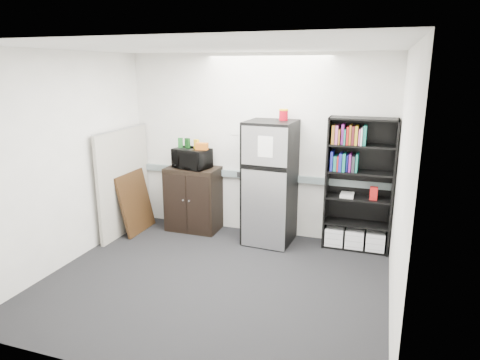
% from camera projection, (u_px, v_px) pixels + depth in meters
% --- Properties ---
extents(floor, '(4.00, 4.00, 0.00)m').
position_uv_depth(floor, '(214.00, 281.00, 5.14)').
color(floor, black).
rests_on(floor, ground).
extents(wall_back, '(4.00, 0.02, 2.70)m').
position_uv_depth(wall_back, '(256.00, 146.00, 6.40)').
color(wall_back, silver).
rests_on(wall_back, floor).
extents(wall_right, '(0.02, 3.50, 2.70)m').
position_uv_depth(wall_right, '(401.00, 188.00, 4.18)').
color(wall_right, silver).
rests_on(wall_right, floor).
extents(wall_left, '(0.02, 3.50, 2.70)m').
position_uv_depth(wall_left, '(66.00, 160.00, 5.42)').
color(wall_left, silver).
rests_on(wall_left, floor).
extents(ceiling, '(4.00, 3.50, 0.02)m').
position_uv_depth(ceiling, '(210.00, 47.00, 4.45)').
color(ceiling, white).
rests_on(ceiling, wall_back).
extents(electrical_raceway, '(3.92, 0.05, 0.10)m').
position_uv_depth(electrical_raceway, '(256.00, 176.00, 6.49)').
color(electrical_raceway, gray).
rests_on(electrical_raceway, wall_back).
extents(wall_note, '(0.14, 0.00, 0.10)m').
position_uv_depth(wall_note, '(234.00, 132.00, 6.45)').
color(wall_note, white).
rests_on(wall_note, wall_back).
extents(bookshelf, '(0.90, 0.34, 1.85)m').
position_uv_depth(bookshelf, '(359.00, 186.00, 5.87)').
color(bookshelf, black).
rests_on(bookshelf, floor).
extents(cubicle_partition, '(0.06, 1.30, 1.62)m').
position_uv_depth(cubicle_partition, '(124.00, 181.00, 6.51)').
color(cubicle_partition, '#A7A194').
rests_on(cubicle_partition, floor).
extents(cabinet, '(0.80, 0.53, 1.00)m').
position_uv_depth(cabinet, '(194.00, 199.00, 6.68)').
color(cabinet, black).
rests_on(cabinet, floor).
extents(microwave, '(0.60, 0.47, 0.30)m').
position_uv_depth(microwave, '(192.00, 158.00, 6.50)').
color(microwave, black).
rests_on(microwave, cabinet).
extents(snack_box_a, '(0.08, 0.07, 0.15)m').
position_uv_depth(snack_box_a, '(180.00, 143.00, 6.54)').
color(snack_box_a, '#18561F').
rests_on(snack_box_a, microwave).
extents(snack_box_b, '(0.08, 0.07, 0.15)m').
position_uv_depth(snack_box_b, '(187.00, 143.00, 6.50)').
color(snack_box_b, '#0B340F').
rests_on(snack_box_b, microwave).
extents(snack_box_c, '(0.08, 0.07, 0.14)m').
position_uv_depth(snack_box_c, '(196.00, 144.00, 6.46)').
color(snack_box_c, gold).
rests_on(snack_box_c, microwave).
extents(snack_bag, '(0.19, 0.13, 0.10)m').
position_uv_depth(snack_bag, '(202.00, 146.00, 6.38)').
color(snack_bag, '#C05A13').
rests_on(snack_bag, microwave).
extents(refrigerator, '(0.71, 0.74, 1.78)m').
position_uv_depth(refrigerator, '(270.00, 183.00, 6.12)').
color(refrigerator, black).
rests_on(refrigerator, floor).
extents(coffee_can, '(0.13, 0.13, 0.17)m').
position_uv_depth(coffee_can, '(284.00, 114.00, 5.95)').
color(coffee_can, '#AC0717').
rests_on(coffee_can, refrigerator).
extents(framed_poster, '(0.24, 0.73, 0.93)m').
position_uv_depth(framed_poster, '(136.00, 202.00, 6.62)').
color(framed_poster, black).
rests_on(framed_poster, floor).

